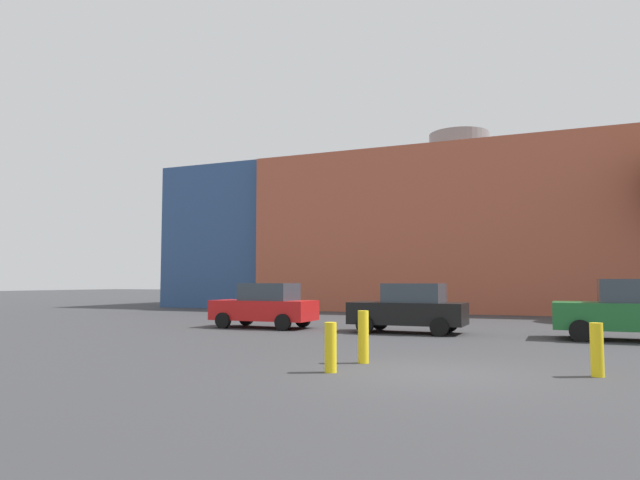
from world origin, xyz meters
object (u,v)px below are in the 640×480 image
at_px(bollard_yellow_2, 597,350).
at_px(parked_car_2, 632,310).
at_px(parked_car_1, 409,308).
at_px(bollard_yellow_1, 363,337).
at_px(parked_car_0, 265,306).
at_px(bollard_yellow_0, 331,347).

bearing_deg(bollard_yellow_2, parked_car_2, 80.15).
distance_m(parked_car_1, bollard_yellow_1, 7.82).
distance_m(parked_car_0, parked_car_2, 12.71).
bearing_deg(parked_car_2, parked_car_0, -0.00).
height_order(parked_car_0, parked_car_2, parked_car_2).
xyz_separation_m(bollard_yellow_0, bollard_yellow_2, (4.86, 1.50, 0.01)).
bearing_deg(bollard_yellow_1, parked_car_2, 52.17).
height_order(bollard_yellow_1, bollard_yellow_2, bollard_yellow_1).
bearing_deg(parked_car_2, bollard_yellow_2, 80.15).
distance_m(bollard_yellow_0, bollard_yellow_1, 1.51).
relative_size(parked_car_0, bollard_yellow_2, 3.96).
height_order(parked_car_1, parked_car_2, parked_car_2).
bearing_deg(bollard_yellow_0, parked_car_0, 125.07).
distance_m(parked_car_0, bollard_yellow_0, 11.31).
xyz_separation_m(parked_car_0, bollard_yellow_1, (6.68, -7.76, -0.29)).
xyz_separation_m(parked_car_1, parked_car_2, (6.94, -0.00, 0.07)).
relative_size(parked_car_1, bollard_yellow_1, 3.48).
distance_m(bollard_yellow_0, bollard_yellow_2, 5.09).
relative_size(parked_car_2, bollard_yellow_1, 3.76).
relative_size(parked_car_0, parked_car_1, 1.00).
bearing_deg(parked_car_1, parked_car_2, 180.00).
height_order(bollard_yellow_0, bollard_yellow_1, bollard_yellow_1).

